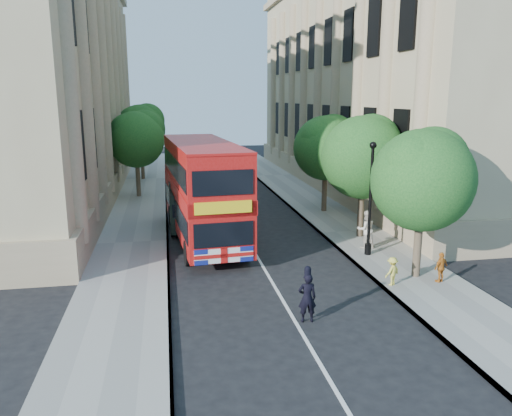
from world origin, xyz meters
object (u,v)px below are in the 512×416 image
box_van (187,205)px  police_constable (307,298)px  lamp_post (370,203)px  woman_pedestrian (366,229)px  double_decker_bus (203,188)px

box_van → police_constable: (3.27, -12.60, -0.50)m
lamp_post → woman_pedestrian: 1.79m
double_decker_bus → woman_pedestrian: double_decker_bus is taller
double_decker_bus → police_constable: size_ratio=6.57×
double_decker_bus → woman_pedestrian: size_ratio=5.92×
lamp_post → double_decker_bus: lamp_post is taller
double_decker_bus → box_van: (-0.70, 2.47, -1.40)m
box_van → police_constable: bearing=-76.0°
double_decker_bus → box_van: size_ratio=2.29×
box_van → woman_pedestrian: 9.91m
woman_pedestrian → box_van: bearing=-34.3°
box_van → woman_pedestrian: (8.17, -5.59, -0.28)m
double_decker_bus → police_constable: 10.63m
lamp_post → woman_pedestrian: (0.27, 0.97, -1.47)m
police_constable → woman_pedestrian: 8.56m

